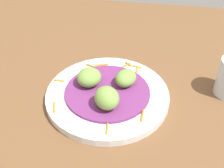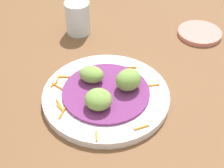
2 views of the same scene
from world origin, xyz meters
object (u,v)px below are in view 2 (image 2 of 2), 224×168
(guac_scoop_right, at_px, (128,80))
(side_plate_small, at_px, (200,33))
(water_glass, at_px, (78,18))
(main_plate, at_px, (106,96))
(guac_scoop_center, at_px, (98,99))
(guac_scoop_left, at_px, (92,74))

(guac_scoop_right, distance_m, side_plate_small, 0.31)
(guac_scoop_right, xyz_separation_m, water_glass, (0.26, 0.11, -0.00))
(main_plate, bearing_deg, side_plate_small, -48.58)
(side_plate_small, bearing_deg, guac_scoop_center, 134.56)
(water_glass, bearing_deg, guac_scoop_left, -171.78)
(guac_scoop_center, height_order, guac_scoop_right, guac_scoop_right)
(main_plate, distance_m, guac_scoop_left, 0.06)
(main_plate, bearing_deg, water_glass, 13.21)
(guac_scoop_left, bearing_deg, guac_scoop_center, -171.03)
(main_plate, relative_size, water_glass, 3.08)
(side_plate_small, bearing_deg, main_plate, 131.42)
(guac_scoop_left, bearing_deg, guac_scoop_right, -111.03)
(main_plate, height_order, guac_scoop_right, guac_scoop_right)
(guac_scoop_left, bearing_deg, main_plate, -141.03)
(guac_scoop_left, relative_size, side_plate_small, 0.46)
(side_plate_small, relative_size, water_glass, 1.32)
(guac_scoop_left, bearing_deg, side_plate_small, -56.19)
(guac_scoop_left, distance_m, guac_scoop_right, 0.08)
(guac_scoop_center, bearing_deg, guac_scoop_left, 8.97)
(guac_scoop_left, relative_size, guac_scoop_right, 0.96)
(guac_scoop_center, relative_size, guac_scoop_right, 0.98)
(guac_scoop_right, bearing_deg, main_plate, 98.97)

